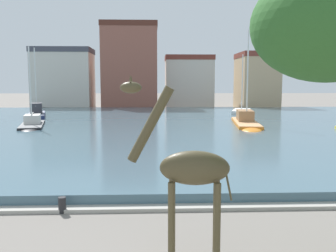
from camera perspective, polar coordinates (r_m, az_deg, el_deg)
name	(u,v)px	position (r m, az deg, el deg)	size (l,w,h in m)	color
harbor_water	(157,125)	(34.12, -1.67, 0.19)	(84.25, 44.53, 0.43)	#476675
quay_edge_coping	(166,208)	(12.06, -0.29, -12.51)	(84.25, 0.50, 0.12)	#ADA89E
giraffe_statue	(189,171)	(7.95, 3.20, -7.01)	(2.40, 0.72, 4.18)	#4C4228
sailboat_orange	(246,124)	(32.69, 11.98, 0.34)	(3.11, 9.79, 8.50)	orange
sailboat_white	(242,113)	(46.35, 11.29, 2.05)	(3.72, 6.73, 7.49)	white
sailboat_navy	(37,115)	(42.66, -19.56, 1.66)	(3.59, 7.99, 7.81)	navy
sailboat_black	(32,126)	(32.94, -20.24, -0.02)	(3.35, 7.44, 7.02)	black
mooring_bollard	(62,205)	(12.18, -16.00, -11.63)	(0.24, 0.24, 0.50)	#232326
townhouse_narrow_midrow	(64,79)	(61.05, -15.78, 7.03)	(9.09, 6.45, 9.50)	beige
townhouse_tall_gabled	(130,66)	(59.12, -5.90, 9.15)	(8.71, 5.57, 13.39)	#8E5142
townhouse_end_terrace	(189,82)	(62.18, 3.24, 6.83)	(7.94, 5.53, 8.59)	beige
townhouse_corner_house	(257,81)	(60.86, 13.49, 6.79)	(5.82, 7.59, 8.85)	tan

